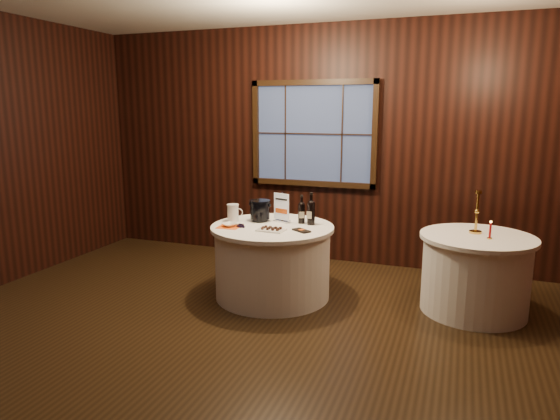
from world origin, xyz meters
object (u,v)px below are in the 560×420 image
at_px(port_bottle_left, 302,211).
at_px(chocolate_plate, 271,229).
at_px(cracker_bowl, 229,225).
at_px(glass_pitcher, 233,213).
at_px(port_bottle_right, 311,211).
at_px(chocolate_box, 301,231).
at_px(main_table, 272,261).
at_px(ice_bucket, 260,210).
at_px(side_table, 475,274).
at_px(sign_stand, 282,212).
at_px(grape_bunch, 242,225).
at_px(brass_candlestick, 476,218).
at_px(red_candle, 490,232).

bearing_deg(port_bottle_left, chocolate_plate, -135.24).
bearing_deg(cracker_bowl, port_bottle_left, 32.62).
bearing_deg(glass_pitcher, port_bottle_right, -10.11).
xyz_separation_m(chocolate_box, cracker_bowl, (-0.76, -0.07, 0.01)).
distance_m(main_table, ice_bucket, 0.57).
bearing_deg(side_table, main_table, -171.47).
xyz_separation_m(port_bottle_left, chocolate_plate, (-0.18, -0.43, -0.12)).
xyz_separation_m(main_table, sign_stand, (0.03, 0.20, 0.49)).
distance_m(port_bottle_right, grape_bunch, 0.74).
height_order(side_table, cracker_bowl, cracker_bowl).
bearing_deg(brass_candlestick, chocolate_plate, -162.43).
height_order(side_table, chocolate_plate, chocolate_plate).
bearing_deg(chocolate_plate, chocolate_box, 16.18).
bearing_deg(port_bottle_right, cracker_bowl, -140.31).
relative_size(port_bottle_right, chocolate_box, 1.78).
bearing_deg(sign_stand, ice_bucket, -152.35).
distance_m(cracker_bowl, red_candle, 2.53).
relative_size(port_bottle_right, cracker_bowl, 2.40).
bearing_deg(sign_stand, glass_pitcher, -144.84).
bearing_deg(brass_candlestick, sign_stand, -174.23).
height_order(port_bottle_right, brass_candlestick, brass_candlestick).
height_order(sign_stand, port_bottle_right, port_bottle_right).
bearing_deg(main_table, grape_bunch, -148.10).
height_order(cracker_bowl, brass_candlestick, brass_candlestick).
xyz_separation_m(main_table, ice_bucket, (-0.20, 0.16, 0.50)).
bearing_deg(red_candle, cracker_bowl, -171.03).
bearing_deg(sign_stand, chocolate_plate, -66.60).
height_order(port_bottle_right, red_candle, port_bottle_right).
bearing_deg(grape_bunch, side_table, 11.68).
bearing_deg(grape_bunch, brass_candlestick, 14.10).
relative_size(chocolate_box, grape_bunch, 1.21).
bearing_deg(grape_bunch, red_candle, 8.83).
relative_size(sign_stand, ice_bucket, 1.41).
xyz_separation_m(main_table, glass_pitcher, (-0.47, 0.05, 0.48)).
distance_m(main_table, glass_pitcher, 0.67).
xyz_separation_m(port_bottle_right, glass_pitcher, (-0.83, -0.14, -0.05)).
height_order(chocolate_plate, cracker_bowl, same).
distance_m(main_table, port_bottle_left, 0.61).
height_order(main_table, port_bottle_right, port_bottle_right).
distance_m(main_table, chocolate_box, 0.54).
bearing_deg(chocolate_box, red_candle, 44.62).
bearing_deg(chocolate_box, cracker_bowl, -140.56).
bearing_deg(chocolate_box, sign_stand, 169.07).
height_order(port_bottle_right, ice_bucket, port_bottle_right).
xyz_separation_m(sign_stand, glass_pitcher, (-0.51, -0.15, -0.01)).
xyz_separation_m(ice_bucket, chocolate_plate, (0.27, -0.37, -0.11)).
height_order(main_table, cracker_bowl, cracker_bowl).
distance_m(chocolate_plate, brass_candlestick, 2.01).
xyz_separation_m(cracker_bowl, brass_candlestick, (2.37, 0.59, 0.13)).
bearing_deg(main_table, port_bottle_right, 28.08).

